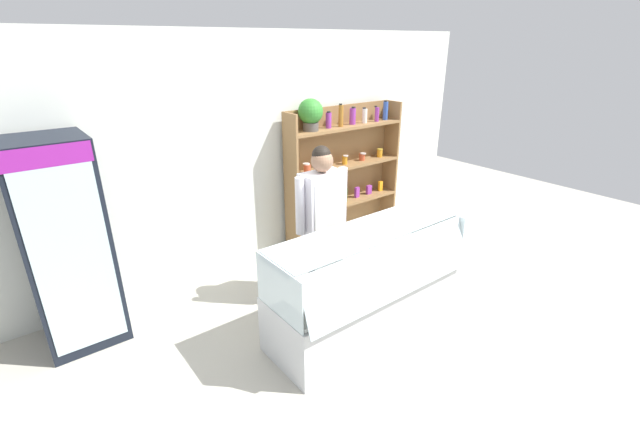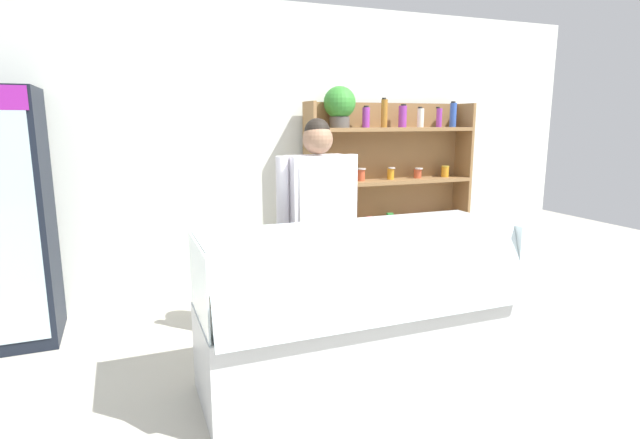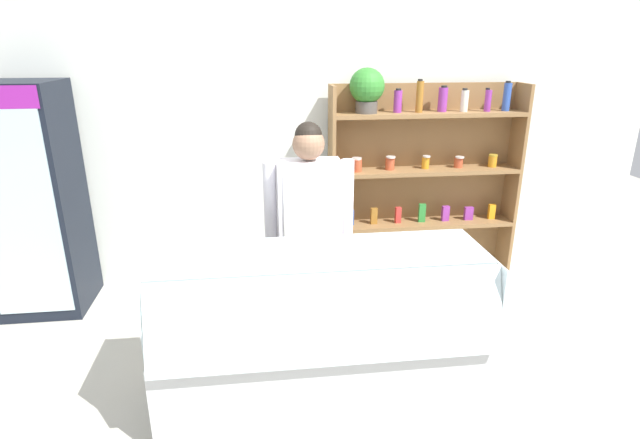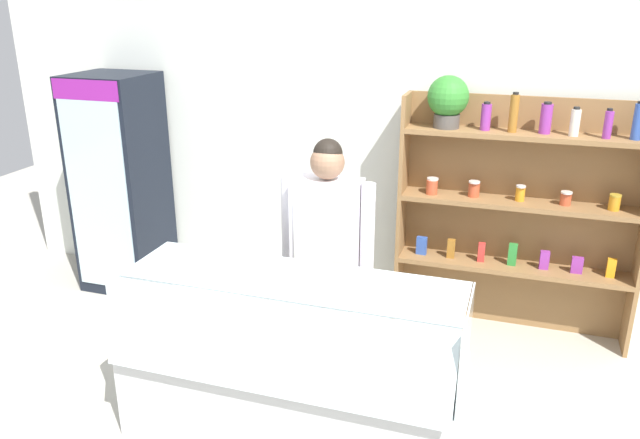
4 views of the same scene
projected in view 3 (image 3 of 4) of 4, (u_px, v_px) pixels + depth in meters
ground_plane at (322, 411)px, 3.09m from camera, size 12.00×12.00×0.00m
back_wall at (293, 136)px, 4.54m from camera, size 6.80×0.10×2.70m
drinks_fridge at (34, 201)px, 4.03m from camera, size 0.65×0.64×1.88m
shelving_unit at (415, 163)px, 4.54m from camera, size 1.74×0.30×1.96m
deli_display_case at (321, 358)px, 3.08m from camera, size 1.95×0.75×1.01m
shop_clerk at (309, 219)px, 3.49m from camera, size 0.62×0.25×1.66m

